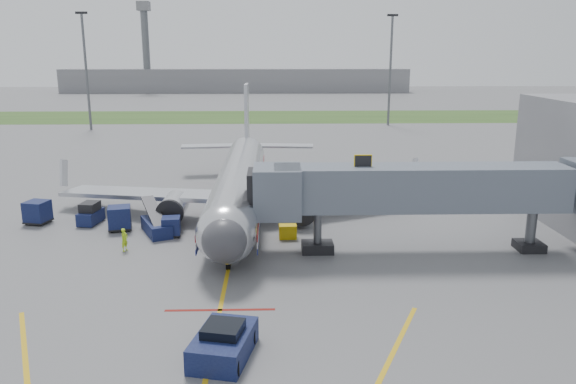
{
  "coord_description": "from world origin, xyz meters",
  "views": [
    {
      "loc": [
        2.96,
        -32.06,
        13.6
      ],
      "look_at": [
        4.06,
        9.57,
        3.2
      ],
      "focal_mm": 35.0,
      "sensor_mm": 36.0,
      "label": 1
    }
  ],
  "objects_px": {
    "airliner": "(239,183)",
    "pushback_tug": "(223,343)",
    "belt_loader": "(156,226)",
    "baggage_tug": "(91,214)",
    "ramp_worker": "(125,240)"
  },
  "relations": [
    {
      "from": "pushback_tug",
      "to": "baggage_tug",
      "type": "xyz_separation_m",
      "value": [
        -12.6,
        21.0,
        0.12
      ]
    },
    {
      "from": "airliner",
      "to": "pushback_tug",
      "type": "height_order",
      "value": "airliner"
    },
    {
      "from": "airliner",
      "to": "pushback_tug",
      "type": "xyz_separation_m",
      "value": [
        0.62,
        -24.04,
        -1.98
      ]
    },
    {
      "from": "pushback_tug",
      "to": "baggage_tug",
      "type": "bearing_deg",
      "value": 120.96
    },
    {
      "from": "airliner",
      "to": "pushback_tug",
      "type": "bearing_deg",
      "value": -88.53
    },
    {
      "from": "airliner",
      "to": "ramp_worker",
      "type": "bearing_deg",
      "value": -127.95
    },
    {
      "from": "baggage_tug",
      "to": "belt_loader",
      "type": "distance_m",
      "value": 6.45
    },
    {
      "from": "airliner",
      "to": "belt_loader",
      "type": "height_order",
      "value": "airliner"
    },
    {
      "from": "airliner",
      "to": "baggage_tug",
      "type": "distance_m",
      "value": 12.5
    },
    {
      "from": "baggage_tug",
      "to": "ramp_worker",
      "type": "bearing_deg",
      "value": -56.13
    },
    {
      "from": "pushback_tug",
      "to": "belt_loader",
      "type": "bearing_deg",
      "value": 110.22
    },
    {
      "from": "ramp_worker",
      "to": "airliner",
      "type": "bearing_deg",
      "value": -12.54
    },
    {
      "from": "airliner",
      "to": "pushback_tug",
      "type": "distance_m",
      "value": 24.13
    },
    {
      "from": "airliner",
      "to": "baggage_tug",
      "type": "relative_size",
      "value": 13.2
    },
    {
      "from": "pushback_tug",
      "to": "airliner",
      "type": "bearing_deg",
      "value": 91.47
    }
  ]
}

